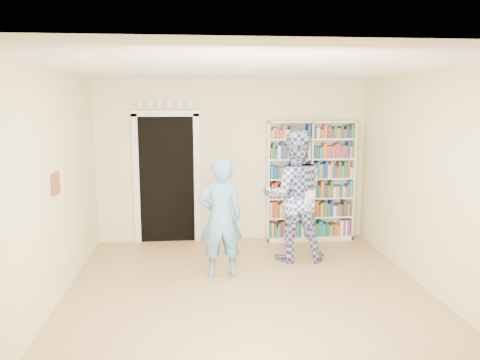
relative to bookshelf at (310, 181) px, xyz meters
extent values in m
plane|color=#AA8552|center=(-1.30, -2.34, -1.02)|extent=(5.00, 5.00, 0.00)
plane|color=white|center=(-1.30, -2.34, 1.68)|extent=(5.00, 5.00, 0.00)
plane|color=beige|center=(-1.30, 0.16, 0.33)|extent=(4.50, 0.00, 4.50)
plane|color=beige|center=(-3.55, -2.34, 0.33)|extent=(0.00, 5.00, 5.00)
plane|color=beige|center=(0.95, -2.34, 0.33)|extent=(0.00, 5.00, 5.00)
cube|color=white|center=(0.00, 0.00, -0.01)|extent=(1.47, 0.28, 2.02)
cube|color=white|center=(0.00, 0.00, -0.01)|extent=(0.02, 0.28, 2.02)
cube|color=black|center=(-2.40, 0.14, 0.03)|extent=(0.90, 0.03, 2.10)
cube|color=white|center=(-2.90, 0.12, 0.03)|extent=(0.10, 0.06, 2.20)
cube|color=white|center=(-1.90, 0.12, 0.03)|extent=(0.10, 0.06, 2.20)
cube|color=white|center=(-2.40, 0.12, 1.13)|extent=(1.10, 0.06, 0.10)
cube|color=white|center=(-2.40, 0.12, 1.23)|extent=(1.10, 0.08, 0.02)
cube|color=brown|center=(-3.53, -2.14, 0.38)|extent=(0.03, 0.25, 0.25)
imported|color=#5D96D0|center=(-1.60, -1.57, -0.22)|extent=(0.62, 0.44, 1.61)
imported|color=navy|center=(-0.49, -0.98, -0.06)|extent=(0.98, 0.79, 1.93)
cube|color=white|center=(-0.31, -1.26, -0.07)|extent=(0.17, 0.11, 0.28)
camera|label=1|loc=(-1.93, -7.62, 1.30)|focal=35.00mm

